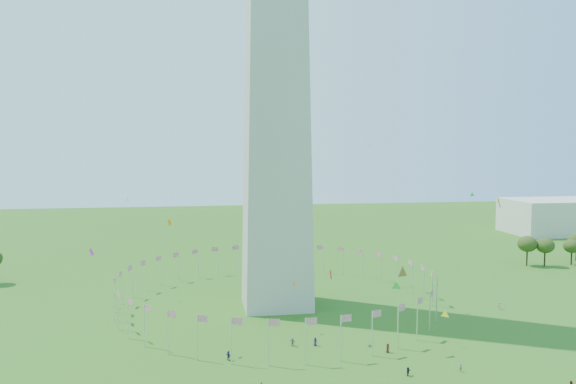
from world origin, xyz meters
name	(u,v)px	position (x,y,z in m)	size (l,w,h in m)	color
flag_ring	(277,288)	(0.00, 50.00, 4.50)	(80.24, 80.24, 9.00)	silver
gov_building_east_a	(561,216)	(150.00, 150.00, 8.00)	(50.00, 30.00, 16.00)	beige
crowd	(349,366)	(7.40, 6.16, 0.87)	(106.20, 64.04, 1.95)	#321B51
kites_aloft	(360,258)	(14.22, 22.86, 17.34)	(118.46, 75.55, 37.61)	green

